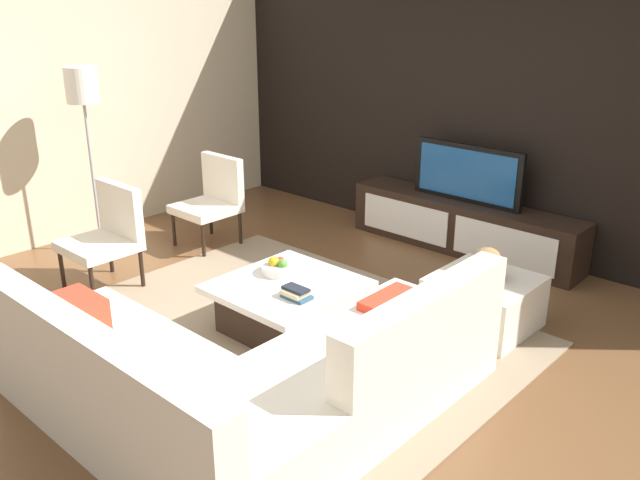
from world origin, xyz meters
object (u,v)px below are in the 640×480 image
object	(u,v)px
ottoman	(483,302)
accent_chair_far	(213,196)
floor_lamp	(83,99)
book_stack	(296,293)
media_console	(463,226)
television	(467,174)
fruit_bowl	(279,267)
accent_chair_near	(108,231)
decorative_ball	(487,263)
coffee_table	(288,305)
sectional_couch	(243,378)

from	to	relation	value
ottoman	accent_chair_far	bearing A→B (deg)	-175.84
floor_lamp	ottoman	xyz separation A→B (m)	(3.57, 1.09, -1.26)
ottoman	book_stack	bearing A→B (deg)	-125.65
media_console	television	size ratio (longest dim) A/B	2.09
media_console	fruit_bowl	xyz separation A→B (m)	(-0.28, -2.20, 0.18)
floor_lamp	accent_chair_far	world-z (taller)	floor_lamp
accent_chair_near	decorative_ball	bearing A→B (deg)	24.52
media_console	television	bearing A→B (deg)	90.00
accent_chair_near	decorative_ball	world-z (taller)	accent_chair_near
television	decorative_ball	world-z (taller)	television
ottoman	book_stack	size ratio (longest dim) A/B	3.37
television	ottoman	world-z (taller)	television
floor_lamp	television	bearing A→B (deg)	42.01
media_console	fruit_bowl	bearing A→B (deg)	-97.29
television	fruit_bowl	world-z (taller)	television
floor_lamp	accent_chair_far	bearing A→B (deg)	52.59
book_stack	coffee_table	bearing A→B (deg)	149.55
accent_chair_near	ottoman	xyz separation A→B (m)	(2.75, 1.45, -0.29)
media_console	fruit_bowl	distance (m)	2.22
floor_lamp	book_stack	bearing A→B (deg)	-1.29
floor_lamp	ottoman	bearing A→B (deg)	17.03
sectional_couch	accent_chair_far	xyz separation A→B (m)	(-2.45, 1.77, 0.20)
sectional_couch	coffee_table	bearing A→B (deg)	121.97
media_console	book_stack	xyz separation A→B (m)	(0.12, -2.42, 0.17)
coffee_table	fruit_bowl	distance (m)	0.30
floor_lamp	accent_chair_near	bearing A→B (deg)	-23.79
television	decorative_ball	bearing A→B (deg)	-53.40
sectional_couch	accent_chair_far	size ratio (longest dim) A/B	2.70
decorative_ball	media_console	bearing A→B (deg)	126.61
media_console	floor_lamp	distance (m)	3.73
ottoman	floor_lamp	bearing A→B (deg)	-162.97
ottoman	decorative_ball	bearing A→B (deg)	0.00
television	accent_chair_far	world-z (taller)	television
ottoman	book_stack	distance (m)	1.44
television	sectional_couch	world-z (taller)	television
fruit_bowl	book_stack	xyz separation A→B (m)	(0.40, -0.22, -0.01)
ottoman	accent_chair_far	xyz separation A→B (m)	(-2.89, -0.21, 0.29)
television	sectional_couch	distance (m)	3.33
television	sectional_couch	bearing A→B (deg)	-81.30
sectional_couch	accent_chair_near	distance (m)	2.37
sectional_couch	media_console	bearing A→B (deg)	98.70
floor_lamp	accent_chair_far	size ratio (longest dim) A/B	2.01
television	fruit_bowl	xyz separation A→B (m)	(-0.28, -2.20, -0.35)
sectional_couch	ottoman	size ratio (longest dim) A/B	3.36
sectional_couch	book_stack	world-z (taller)	sectional_couch
fruit_bowl	book_stack	world-z (taller)	fruit_bowl
coffee_table	fruit_bowl	size ratio (longest dim) A/B	3.46
media_console	sectional_couch	xyz separation A→B (m)	(0.50, -3.25, 0.03)
floor_lamp	accent_chair_far	xyz separation A→B (m)	(0.67, 0.88, -0.97)
ottoman	decorative_ball	distance (m)	0.32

